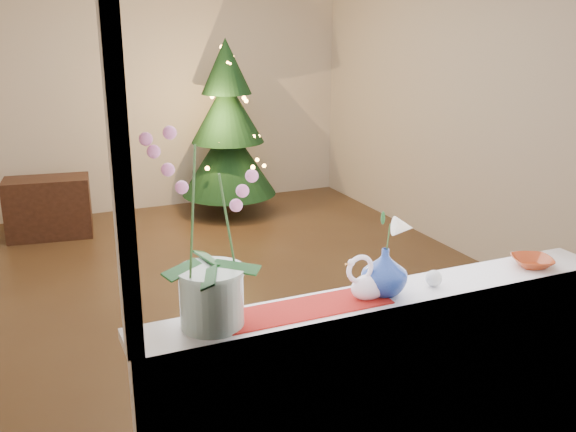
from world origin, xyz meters
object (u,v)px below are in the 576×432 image
object	(u,v)px
swan	(369,277)
amber_dish	(532,262)
side_table	(49,208)
blue_vase	(385,268)
orchid_pot	(209,230)
paperweight	(434,278)
xmas_tree	(228,128)

from	to	relation	value
swan	amber_dish	distance (m)	0.89
swan	side_table	size ratio (longest dim) A/B	0.28
swan	amber_dish	xyz separation A→B (m)	(0.88, 0.00, -0.07)
blue_vase	side_table	size ratio (longest dim) A/B	0.30
orchid_pot	paperweight	distance (m)	1.05
orchid_pot	amber_dish	bearing A→B (deg)	-0.81
swan	xmas_tree	world-z (taller)	xmas_tree
blue_vase	amber_dish	xyz separation A→B (m)	(0.80, -0.01, -0.10)
swan	amber_dish	bearing A→B (deg)	-5.27
swan	xmas_tree	xyz separation A→B (m)	(0.84, 4.33, -0.09)
swan	blue_vase	size ratio (longest dim) A/B	0.95
swan	side_table	world-z (taller)	swan
orchid_pot	paperweight	bearing A→B (deg)	-1.61
swan	paperweight	size ratio (longest dim) A/B	3.05
orchid_pot	xmas_tree	xyz separation A→B (m)	(1.51, 4.31, -0.37)
blue_vase	xmas_tree	xyz separation A→B (m)	(0.76, 4.32, -0.11)
swan	blue_vase	world-z (taller)	blue_vase
orchid_pot	paperweight	size ratio (longest dim) A/B	10.53
orchid_pot	blue_vase	size ratio (longest dim) A/B	3.28
blue_vase	paperweight	size ratio (longest dim) A/B	3.21
orchid_pot	swan	distance (m)	0.72
side_table	amber_dish	bearing A→B (deg)	-57.95
orchid_pot	amber_dish	size ratio (longest dim) A/B	4.83
paperweight	orchid_pot	bearing A→B (deg)	178.39
orchid_pot	blue_vase	xyz separation A→B (m)	(0.75, -0.01, -0.26)
swan	xmas_tree	size ratio (longest dim) A/B	0.12
swan	paperweight	bearing A→B (deg)	-5.88
blue_vase	side_table	world-z (taller)	blue_vase
paperweight	blue_vase	bearing A→B (deg)	175.87
orchid_pot	paperweight	world-z (taller)	orchid_pot
swan	paperweight	xyz separation A→B (m)	(0.32, -0.00, -0.06)
swan	xmas_tree	bearing A→B (deg)	73.45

